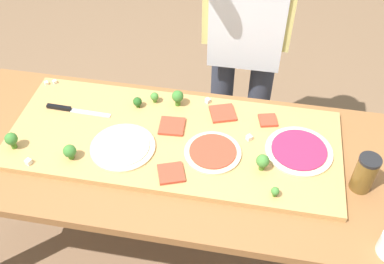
% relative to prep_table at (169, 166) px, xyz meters
% --- Properties ---
extents(ground_plane, '(8.00, 8.00, 0.00)m').
position_rel_prep_table_xyz_m(ground_plane, '(0.00, 0.00, -0.66)').
color(ground_plane, brown).
extents(prep_table, '(1.87, 0.78, 0.75)m').
position_rel_prep_table_xyz_m(prep_table, '(0.00, 0.00, 0.00)').
color(prep_table, brown).
rests_on(prep_table, ground).
extents(cutting_board, '(1.36, 0.55, 0.03)m').
position_rel_prep_table_xyz_m(cutting_board, '(0.01, 0.06, 0.10)').
color(cutting_board, tan).
rests_on(cutting_board, prep_table).
extents(chefs_knife, '(0.29, 0.03, 0.02)m').
position_rel_prep_table_xyz_m(chefs_knife, '(-0.47, 0.14, 0.12)').
color(chefs_knife, '#B7BABF').
rests_on(chefs_knife, cutting_board).
extents(pizza_whole_tomato_red, '(0.23, 0.23, 0.02)m').
position_rel_prep_table_xyz_m(pizza_whole_tomato_red, '(0.18, -0.00, 0.12)').
color(pizza_whole_tomato_red, beige).
rests_on(pizza_whole_tomato_red, cutting_board).
extents(pizza_whole_beet_magenta, '(0.27, 0.27, 0.02)m').
position_rel_prep_table_xyz_m(pizza_whole_beet_magenta, '(0.51, 0.07, 0.12)').
color(pizza_whole_beet_magenta, beige).
rests_on(pizza_whole_beet_magenta, cutting_board).
extents(pizza_whole_white_garlic, '(0.26, 0.26, 0.02)m').
position_rel_prep_table_xyz_m(pizza_whole_white_garlic, '(-0.18, -0.04, 0.12)').
color(pizza_whole_white_garlic, beige).
rests_on(pizza_whole_white_garlic, cutting_board).
extents(pizza_slice_near_right, '(0.09, 0.09, 0.01)m').
position_rel_prep_table_xyz_m(pizza_slice_near_right, '(0.38, 0.22, 0.12)').
color(pizza_slice_near_right, '#BC3D28').
rests_on(pizza_slice_near_right, cutting_board).
extents(pizza_slice_far_right, '(0.12, 0.12, 0.01)m').
position_rel_prep_table_xyz_m(pizza_slice_far_right, '(0.04, -0.13, 0.12)').
color(pizza_slice_far_right, '#BC3D28').
rests_on(pizza_slice_far_right, cutting_board).
extents(pizza_slice_far_left, '(0.11, 0.11, 0.01)m').
position_rel_prep_table_xyz_m(pizza_slice_far_left, '(-0.01, 0.12, 0.12)').
color(pizza_slice_far_left, '#BC3D28').
rests_on(pizza_slice_far_left, cutting_board).
extents(pizza_slice_center, '(0.13, 0.13, 0.01)m').
position_rel_prep_table_xyz_m(pizza_slice_center, '(0.19, 0.23, 0.12)').
color(pizza_slice_center, '#BC3D28').
rests_on(pizza_slice_center, cutting_board).
extents(broccoli_floret_back_mid, '(0.05, 0.05, 0.07)m').
position_rel_prep_table_xyz_m(broccoli_floret_back_mid, '(-0.36, -0.12, 0.16)').
color(broccoli_floret_back_mid, '#3F7220').
rests_on(broccoli_floret_back_mid, cutting_board).
extents(broccoli_floret_back_right, '(0.04, 0.04, 0.05)m').
position_rel_prep_table_xyz_m(broccoli_floret_back_right, '(-0.12, 0.26, 0.15)').
color(broccoli_floret_back_right, '#487A23').
rests_on(broccoli_floret_back_right, cutting_board).
extents(broccoli_floret_back_left, '(0.05, 0.05, 0.07)m').
position_rel_prep_table_xyz_m(broccoli_floret_back_left, '(0.38, -0.04, 0.16)').
color(broccoli_floret_back_left, '#487A23').
rests_on(broccoli_floret_back_left, cutting_board).
extents(broccoli_floret_front_right, '(0.05, 0.05, 0.08)m').
position_rel_prep_table_xyz_m(broccoli_floret_front_right, '(-0.01, 0.26, 0.16)').
color(broccoli_floret_front_right, '#3F7220').
rests_on(broccoli_floret_front_right, cutting_board).
extents(broccoli_floret_front_left, '(0.03, 0.03, 0.04)m').
position_rel_prep_table_xyz_m(broccoli_floret_front_left, '(0.43, -0.16, 0.14)').
color(broccoli_floret_front_left, '#487A23').
rests_on(broccoli_floret_front_left, cutting_board).
extents(broccoli_floret_center_right, '(0.04, 0.04, 0.05)m').
position_rel_prep_table_xyz_m(broccoli_floret_center_right, '(-0.18, 0.21, 0.15)').
color(broccoli_floret_center_right, '#2C5915').
rests_on(broccoli_floret_center_right, cutting_board).
extents(broccoli_floret_front_mid, '(0.05, 0.05, 0.07)m').
position_rel_prep_table_xyz_m(broccoli_floret_front_mid, '(-0.61, -0.11, 0.16)').
color(broccoli_floret_front_mid, '#3F7220').
rests_on(broccoli_floret_front_mid, cutting_board).
extents(cheese_crumble_a, '(0.02, 0.02, 0.02)m').
position_rel_prep_table_xyz_m(cheese_crumble_a, '(-0.64, 0.29, 0.13)').
color(cheese_crumble_a, white).
rests_on(cheese_crumble_a, cutting_board).
extents(cheese_crumble_b, '(0.03, 0.03, 0.02)m').
position_rel_prep_table_xyz_m(cheese_crumble_b, '(-0.51, -0.18, 0.13)').
color(cheese_crumble_b, white).
rests_on(cheese_crumble_b, cutting_board).
extents(cheese_crumble_c, '(0.03, 0.03, 0.02)m').
position_rel_prep_table_xyz_m(cheese_crumble_c, '(0.31, 0.10, 0.13)').
color(cheese_crumble_c, white).
rests_on(cheese_crumble_c, cutting_board).
extents(cheese_crumble_d, '(0.03, 0.03, 0.02)m').
position_rel_prep_table_xyz_m(cheese_crumble_d, '(0.11, 0.30, 0.13)').
color(cheese_crumble_d, white).
rests_on(cheese_crumble_d, cutting_board).
extents(cheese_crumble_e, '(0.02, 0.02, 0.02)m').
position_rel_prep_table_xyz_m(cheese_crumble_e, '(-0.61, 0.30, 0.13)').
color(cheese_crumble_e, white).
rests_on(cheese_crumble_e, cutting_board).
extents(sauce_jar, '(0.08, 0.08, 0.16)m').
position_rel_prep_table_xyz_m(sauce_jar, '(0.75, -0.05, 0.17)').
color(sauce_jar, brown).
rests_on(sauce_jar, prep_table).
extents(cook_center, '(0.54, 0.39, 1.67)m').
position_rel_prep_table_xyz_m(cook_center, '(0.24, 0.65, 0.34)').
color(cook_center, '#333847').
rests_on(cook_center, ground).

